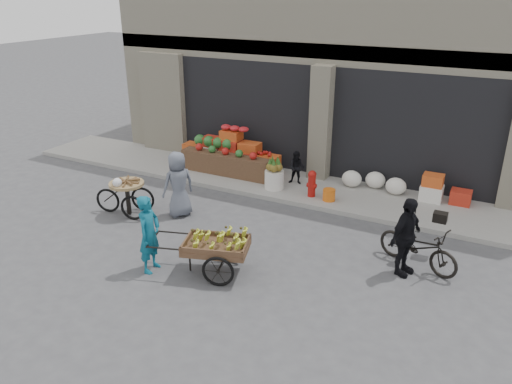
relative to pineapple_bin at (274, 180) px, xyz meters
The scene contains 15 objects.
ground 3.70m from the pineapple_bin, 78.23° to the right, with size 80.00×80.00×0.00m, color #424244.
sidewalk 0.95m from the pineapple_bin, 33.69° to the left, with size 18.00×2.20×0.12m, color gray.
building 5.41m from the pineapple_bin, 80.40° to the left, with size 14.00×6.45×7.00m.
fruit_display 1.92m from the pineapple_bin, 155.76° to the left, with size 3.10×1.12×1.24m.
pineapple_bin is the anchor object (origin of this frame).
fire_hydrant 1.11m from the pineapple_bin, ahead, with size 0.22×0.22×0.71m.
orange_bucket 1.61m from the pineapple_bin, ahead, with size 0.32×0.32×0.30m, color orange.
right_bay_goods 3.54m from the pineapple_bin, 18.10° to the left, with size 3.35×0.60×0.70m.
seated_person 0.75m from the pineapple_bin, 56.31° to the left, with size 0.45×0.35×0.93m, color black.
banana_cart 4.34m from the pineapple_bin, 80.38° to the right, with size 2.25×1.40×0.88m.
vendor_woman 4.77m from the pineapple_bin, 95.45° to the right, with size 0.58×0.38×1.58m, color #0F5C75.
tricycle_cart 3.90m from the pineapple_bin, 131.91° to the right, with size 1.46×1.02×0.95m.
vendor_grey 2.81m from the pineapple_bin, 121.28° to the right, with size 0.79×0.51×1.62m, color slate.
bicycle 4.73m from the pineapple_bin, 27.65° to the right, with size 0.60×1.72×0.90m, color black.
cyclist 4.78m from the pineapple_bin, 33.03° to the right, with size 0.93×0.39×1.59m, color black.
Camera 1 is at (4.56, -7.81, 5.24)m, focal length 35.00 mm.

